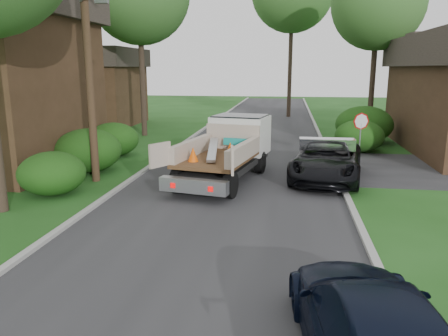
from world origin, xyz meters
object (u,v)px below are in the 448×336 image
utility_pole (88,47)px  house_left_far (90,86)px  tree_right_far (378,3)px  navy_suv (373,329)px  stop_sign (361,129)px  flatbed_truck (232,145)px  black_pickup (327,160)px

utility_pole → house_left_far: size_ratio=1.32×
tree_right_far → navy_suv: 26.57m
house_left_far → tree_right_far: (21.00, -2.00, 5.43)m
utility_pole → navy_suv: 14.08m
stop_sign → utility_pole: utility_pole is taller
flatbed_truck → utility_pole: bearing=-151.1°
navy_suv → tree_right_far: bearing=-106.1°
black_pickup → flatbed_truck: bearing=-171.0°
black_pickup → navy_suv: 11.74m
utility_pole → black_pickup: 10.23m
stop_sign → house_left_far: house_left_far is taller
stop_sign → navy_suv: bearing=-97.6°
utility_pole → flatbed_truck: bearing=17.8°
house_left_far → black_pickup: house_left_far is taller
tree_right_far → flatbed_truck: bearing=-120.2°
utility_pole → tree_right_far: bearing=49.2°
stop_sign → house_left_far: size_ratio=0.33×
flatbed_truck → navy_suv: bearing=-61.8°
stop_sign → utility_pole: 11.91m
utility_pole → flatbed_truck: 6.70m
tree_right_far → black_pickup: size_ratio=2.04×
house_left_far → tree_right_far: 21.78m
tree_right_far → black_pickup: (-3.90, -13.33, -7.70)m
flatbed_truck → black_pickup: 3.91m
utility_pole → flatbed_truck: size_ratio=1.48×
house_left_far → navy_suv: bearing=-58.1°
tree_right_far → flatbed_truck: (-7.77, -13.35, -7.17)m
stop_sign → black_pickup: 3.00m
utility_pole → flatbed_truck: (5.21, 1.67, -3.86)m
stop_sign → utility_pole: size_ratio=0.25×
stop_sign → flatbed_truck: stop_sign is taller
utility_pole → house_left_far: 18.93m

